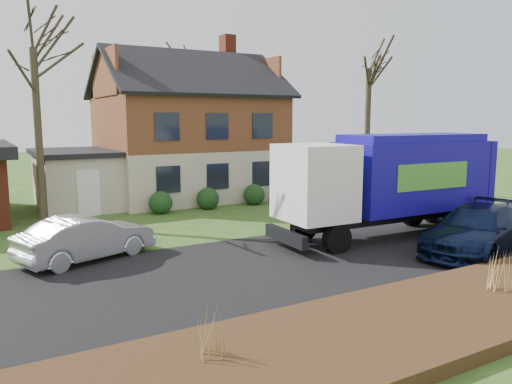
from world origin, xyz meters
TOP-DOWN VIEW (x-y plane):
  - ground at (0.00, 0.00)m, footprint 120.00×120.00m
  - road at (0.00, 0.00)m, footprint 80.00×7.00m
  - mulch_verge at (0.00, -5.30)m, footprint 80.00×3.50m
  - main_house at (1.49, 13.91)m, footprint 12.95×8.95m
  - garbage_truck at (4.77, 1.05)m, footprint 8.95×2.67m
  - silver_sedan at (-5.75, 3.46)m, footprint 4.50×2.86m
  - navy_wagon at (5.52, -2.02)m, footprint 5.73×3.70m
  - tree_front_west at (-6.28, 9.50)m, footprint 3.34×3.34m
  - tree_front_east at (11.85, 10.25)m, footprint 3.75×3.75m
  - tree_back at (4.99, 20.54)m, footprint 3.52×3.52m
  - grass_clump_west at (-5.35, -4.85)m, footprint 0.32×0.26m
  - grass_clump_mid at (2.04, -5.25)m, footprint 0.39×0.32m

SIDE VIEW (x-z plane):
  - ground at x=0.00m, z-range 0.00..0.00m
  - road at x=0.00m, z-range 0.00..0.02m
  - mulch_verge at x=0.00m, z-range 0.00..0.30m
  - silver_sedan at x=-5.75m, z-range 0.00..1.40m
  - grass_clump_west at x=-5.35m, z-range 0.30..1.14m
  - navy_wagon at x=5.52m, z-range 0.00..1.54m
  - grass_clump_mid at x=2.04m, z-range 0.30..1.39m
  - garbage_truck at x=4.77m, z-range 0.29..4.09m
  - main_house at x=1.49m, z-range -0.60..8.66m
  - tree_front_west at x=-6.28m, z-range 3.22..13.14m
  - tree_front_east at x=11.85m, z-range 3.26..13.67m
  - tree_back at x=4.99m, z-range 3.72..14.86m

